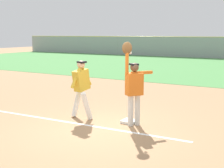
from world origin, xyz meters
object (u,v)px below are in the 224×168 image
Objects in this scene: baseball at (130,53)px; first_base at (129,121)px; parked_car_silver at (193,49)px; runner at (81,85)px; fielder at (134,85)px.

first_base is at bearing 120.80° from baseball.
parked_car_silver is (-6.16, 29.11, 0.63)m from first_base.
first_base is at bearing 19.55° from runner.
first_base is 0.17× the size of fielder.
runner is 0.38× the size of parked_car_silver.
baseball reaches higher than first_base.
first_base is 0.22× the size of runner.
fielder is 0.87m from baseball.
fielder is 1.66m from runner.
fielder is at bearing -38.54° from first_base.
parked_car_silver is (-6.37, 29.28, -0.45)m from fielder.
parked_car_silver reaches higher than first_base.
baseball is (-0.09, -0.03, 0.87)m from fielder.
fielder reaches higher than runner.
runner is 23.24× the size of baseball.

